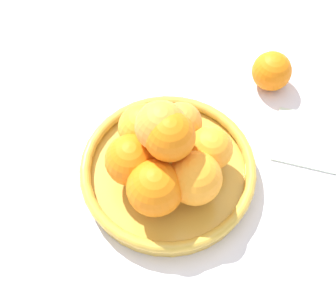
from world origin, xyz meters
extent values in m
plane|color=silver|center=(0.00, 0.00, 0.00)|extent=(4.00, 4.00, 0.00)
cylinder|color=gold|center=(0.00, 0.00, 0.01)|extent=(0.27, 0.27, 0.02)
torus|color=gold|center=(0.00, 0.00, 0.03)|extent=(0.28, 0.28, 0.02)
sphere|color=orange|center=(0.06, -0.01, 0.07)|extent=(0.07, 0.07, 0.07)
sphere|color=orange|center=(0.03, 0.05, 0.07)|extent=(0.07, 0.07, 0.07)
sphere|color=orange|center=(-0.03, 0.05, 0.08)|extent=(0.08, 0.08, 0.08)
sphere|color=orange|center=(-0.06, 0.00, 0.08)|extent=(0.08, 0.08, 0.08)
sphere|color=orange|center=(-0.03, -0.05, 0.08)|extent=(0.08, 0.08, 0.08)
sphere|color=orange|center=(0.03, -0.05, 0.08)|extent=(0.08, 0.08, 0.08)
sphere|color=orange|center=(0.00, -0.01, 0.14)|extent=(0.07, 0.07, 0.07)
sphere|color=orange|center=(-0.01, 0.01, 0.14)|extent=(0.07, 0.07, 0.07)
sphere|color=orange|center=(0.23, 0.14, 0.04)|extent=(0.07, 0.07, 0.07)
cube|color=silver|center=(0.25, 0.01, 0.00)|extent=(0.15, 0.15, 0.01)
camera|label=1|loc=(-0.09, -0.35, 0.69)|focal=50.00mm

